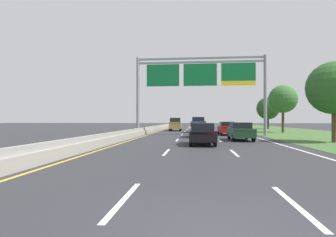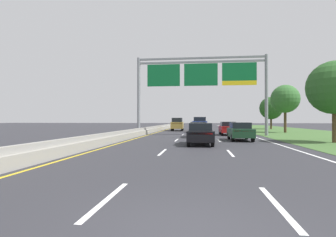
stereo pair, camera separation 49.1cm
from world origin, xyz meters
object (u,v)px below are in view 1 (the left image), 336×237
at_px(car_silver_centre_lane_sedan, 198,129).
at_px(roadside_tree_mid, 283,99).
at_px(overhead_sign_gantry, 200,79).
at_px(roadside_tree_far, 268,108).
at_px(car_red_right_lane_sedan, 227,128).
at_px(car_black_centre_lane_sedan, 202,133).
at_px(roadside_tree_near, 334,88).
at_px(car_darkgreen_right_lane_sedan, 240,131).
at_px(pickup_truck_blue, 198,125).
at_px(car_gold_left_lane_suv, 175,124).

xyz_separation_m(car_silver_centre_lane_sedan, roadside_tree_mid, (11.96, 11.27, 3.88)).
bearing_deg(roadside_tree_mid, overhead_sign_gantry, -145.93).
bearing_deg(roadside_tree_far, roadside_tree_mid, -96.97).
relative_size(car_silver_centre_lane_sedan, car_red_right_lane_sedan, 1.00).
relative_size(car_black_centre_lane_sedan, roadside_tree_near, 0.69).
relative_size(car_darkgreen_right_lane_sedan, roadside_tree_near, 0.69).
xyz_separation_m(car_black_centre_lane_sedan, roadside_tree_far, (13.58, 34.63, 3.23)).
bearing_deg(overhead_sign_gantry, roadside_tree_mid, 34.07).
relative_size(pickup_truck_blue, roadside_tree_mid, 0.81).
bearing_deg(car_red_right_lane_sedan, car_silver_centre_lane_sedan, 141.66).
relative_size(overhead_sign_gantry, car_darkgreen_right_lane_sedan, 3.42).
bearing_deg(roadside_tree_near, car_silver_centre_lane_sedan, 151.82).
bearing_deg(car_black_centre_lane_sedan, car_red_right_lane_sedan, -14.52).
xyz_separation_m(car_silver_centre_lane_sedan, roadside_tree_near, (10.60, -5.68, 3.49)).
relative_size(car_red_right_lane_sedan, roadside_tree_far, 0.71).
height_order(overhead_sign_gantry, car_silver_centre_lane_sedan, overhead_sign_gantry).
bearing_deg(roadside_tree_far, car_gold_left_lane_suv, -150.31).
distance_m(car_black_centre_lane_sedan, car_red_right_lane_sedan, 13.33).
bearing_deg(car_red_right_lane_sedan, pickup_truck_blue, 26.35).
relative_size(car_black_centre_lane_sedan, roadside_tree_mid, 0.66).
distance_m(car_gold_left_lane_suv, roadside_tree_mid, 16.69).
bearing_deg(pickup_truck_blue, roadside_tree_near, -147.59).
bearing_deg(roadside_tree_near, car_red_right_lane_sedan, 125.27).
distance_m(car_silver_centre_lane_sedan, car_red_right_lane_sedan, 5.63).
bearing_deg(car_red_right_lane_sedan, roadside_tree_mid, -52.13).
bearing_deg(car_silver_centre_lane_sedan, roadside_tree_mid, -46.89).
distance_m(car_red_right_lane_sedan, car_gold_left_lane_suv, 13.73).
distance_m(overhead_sign_gantry, roadside_tree_near, 13.92).
height_order(overhead_sign_gantry, roadside_tree_near, overhead_sign_gantry).
distance_m(roadside_tree_near, roadside_tree_far, 31.99).
relative_size(roadside_tree_mid, roadside_tree_far, 1.07).
relative_size(pickup_truck_blue, roadside_tree_far, 0.87).
distance_m(car_silver_centre_lane_sedan, car_black_centre_lane_sedan, 8.48).
height_order(car_silver_centre_lane_sedan, car_gold_left_lane_suv, car_gold_left_lane_suv).
relative_size(car_red_right_lane_sedan, car_gold_left_lane_suv, 0.93).
xyz_separation_m(roadside_tree_near, roadside_tree_mid, (1.36, 16.95, 0.40)).
bearing_deg(car_silver_centre_lane_sedan, roadside_tree_near, -118.36).
relative_size(car_silver_centre_lane_sedan, roadside_tree_near, 0.69).
xyz_separation_m(roadside_tree_mid, roadside_tree_far, (1.82, 14.89, -0.65)).
distance_m(overhead_sign_gantry, pickup_truck_blue, 9.35).
bearing_deg(roadside_tree_mid, car_red_right_lane_sedan, -141.39).
height_order(roadside_tree_mid, roadside_tree_far, roadside_tree_mid).
bearing_deg(car_black_centre_lane_sedan, roadside_tree_far, -21.90).
relative_size(overhead_sign_gantry, roadside_tree_near, 2.35).
xyz_separation_m(car_silver_centre_lane_sedan, car_red_right_lane_sedan, (3.43, 4.46, 0.00)).
height_order(roadside_tree_near, roadside_tree_mid, roadside_tree_mid).
distance_m(pickup_truck_blue, roadside_tree_far, 20.67).
height_order(car_red_right_lane_sedan, roadside_tree_near, roadside_tree_near).
distance_m(car_silver_centre_lane_sedan, roadside_tree_far, 29.74).
distance_m(overhead_sign_gantry, roadside_tree_mid, 14.25).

